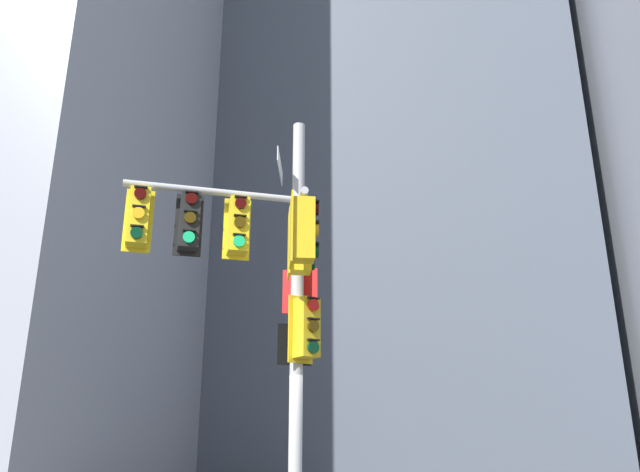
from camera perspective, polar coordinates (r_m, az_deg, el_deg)
building_mid_block at (r=35.89m, az=7.04°, el=7.82°), size 15.96×15.96×34.44m
signal_pole_assembly at (r=10.81m, az=-5.33°, el=-2.69°), size 3.50×2.29×7.21m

